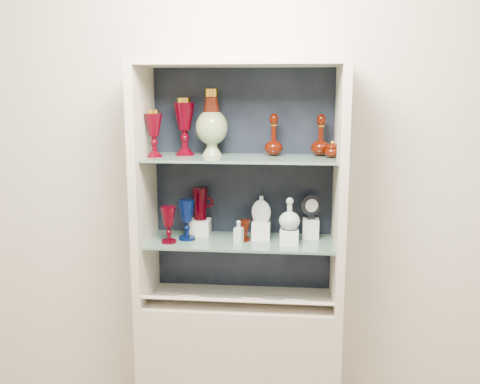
# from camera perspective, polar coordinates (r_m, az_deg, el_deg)

# --- Properties ---
(wall_back) EXTENTS (3.50, 0.02, 2.80)m
(wall_back) POSITION_cam_1_polar(r_m,az_deg,el_deg) (2.81, 0.43, 2.85)
(wall_back) COLOR beige
(wall_back) RESTS_ON ground
(cabinet_base) EXTENTS (1.00, 0.40, 0.75)m
(cabinet_base) POSITION_cam_1_polar(r_m,az_deg,el_deg) (2.93, 0.00, -18.09)
(cabinet_base) COLOR beige
(cabinet_base) RESTS_ON ground
(cabinet_back_panel) EXTENTS (0.98, 0.02, 1.15)m
(cabinet_back_panel) POSITION_cam_1_polar(r_m,az_deg,el_deg) (2.79, 0.38, 1.24)
(cabinet_back_panel) COLOR black
(cabinet_back_panel) RESTS_ON cabinet_base
(cabinet_side_left) EXTENTS (0.04, 0.40, 1.15)m
(cabinet_side_left) POSITION_cam_1_polar(r_m,az_deg,el_deg) (2.69, -10.23, 0.71)
(cabinet_side_left) COLOR beige
(cabinet_side_left) RESTS_ON cabinet_base
(cabinet_side_right) EXTENTS (0.04, 0.40, 1.15)m
(cabinet_side_right) POSITION_cam_1_polar(r_m,az_deg,el_deg) (2.60, 10.59, 0.35)
(cabinet_side_right) COLOR beige
(cabinet_side_right) RESTS_ON cabinet_base
(cabinet_top_cap) EXTENTS (1.00, 0.40, 0.04)m
(cabinet_top_cap) POSITION_cam_1_polar(r_m,az_deg,el_deg) (2.56, 0.00, 13.74)
(cabinet_top_cap) COLOR beige
(cabinet_top_cap) RESTS_ON cabinet_side_left
(shelf_lower) EXTENTS (0.92, 0.34, 0.01)m
(shelf_lower) POSITION_cam_1_polar(r_m,az_deg,el_deg) (2.69, 0.04, -5.29)
(shelf_lower) COLOR slate
(shelf_lower) RESTS_ON cabinet_side_left
(shelf_upper) EXTENTS (0.92, 0.34, 0.01)m
(shelf_upper) POSITION_cam_1_polar(r_m,az_deg,el_deg) (2.60, 0.04, 3.63)
(shelf_upper) COLOR slate
(shelf_upper) RESTS_ON cabinet_side_left
(label_ledge) EXTENTS (0.92, 0.17, 0.09)m
(label_ledge) POSITION_cam_1_polar(r_m,az_deg,el_deg) (2.65, -0.23, -11.56)
(label_ledge) COLOR beige
(label_ledge) RESTS_ON cabinet_base
(label_card_0) EXTENTS (0.10, 0.06, 0.03)m
(label_card_0) POSITION_cam_1_polar(r_m,az_deg,el_deg) (2.68, -5.38, -11.03)
(label_card_0) COLOR white
(label_card_0) RESTS_ON label_ledge
(label_card_1) EXTENTS (0.10, 0.06, 0.03)m
(label_card_1) POSITION_cam_1_polar(r_m,az_deg,el_deg) (2.64, 1.36, -11.32)
(label_card_1) COLOR white
(label_card_1) RESTS_ON label_ledge
(label_card_2) EXTENTS (0.10, 0.06, 0.03)m
(label_card_2) POSITION_cam_1_polar(r_m,az_deg,el_deg) (2.63, 5.83, -11.42)
(label_card_2) COLOR white
(label_card_2) RESTS_ON label_ledge
(pedestal_lamp_left) EXTENTS (0.09, 0.09, 0.23)m
(pedestal_lamp_left) POSITION_cam_1_polar(r_m,az_deg,el_deg) (2.63, -9.18, 6.19)
(pedestal_lamp_left) COLOR #44000B
(pedestal_lamp_left) RESTS_ON shelf_upper
(pedestal_lamp_right) EXTENTS (0.12, 0.12, 0.28)m
(pedestal_lamp_right) POSITION_cam_1_polar(r_m,az_deg,el_deg) (2.68, -5.95, 6.95)
(pedestal_lamp_right) COLOR #44000B
(pedestal_lamp_right) RESTS_ON shelf_upper
(enamel_urn) EXTENTS (0.19, 0.19, 0.33)m
(enamel_urn) POSITION_cam_1_polar(r_m,az_deg,el_deg) (2.65, -3.04, 7.41)
(enamel_urn) COLOR #0B3F17
(enamel_urn) RESTS_ON shelf_upper
(ruby_decanter_a) EXTENTS (0.10, 0.10, 0.23)m
(ruby_decanter_a) POSITION_cam_1_polar(r_m,az_deg,el_deg) (2.64, 3.62, 6.38)
(ruby_decanter_a) COLOR #440E02
(ruby_decanter_a) RESTS_ON shelf_upper
(ruby_decanter_b) EXTENTS (0.11, 0.11, 0.22)m
(ruby_decanter_b) POSITION_cam_1_polar(r_m,az_deg,el_deg) (2.66, 8.61, 6.16)
(ruby_decanter_b) COLOR #440E02
(ruby_decanter_b) RESTS_ON shelf_upper
(lidded_bowl) EXTENTS (0.09, 0.09, 0.08)m
(lidded_bowl) POSITION_cam_1_polar(r_m,az_deg,el_deg) (2.59, 9.80, 4.53)
(lidded_bowl) COLOR #440E02
(lidded_bowl) RESTS_ON shelf_upper
(cobalt_goblet) EXTENTS (0.11, 0.11, 0.20)m
(cobalt_goblet) POSITION_cam_1_polar(r_m,az_deg,el_deg) (2.69, -5.70, -2.97)
(cobalt_goblet) COLOR #021044
(cobalt_goblet) RESTS_ON shelf_lower
(ruby_goblet_tall) EXTENTS (0.10, 0.10, 0.18)m
(ruby_goblet_tall) POSITION_cam_1_polar(r_m,az_deg,el_deg) (2.64, -7.63, -3.50)
(ruby_goblet_tall) COLOR #44000B
(ruby_goblet_tall) RESTS_ON shelf_lower
(ruby_goblet_small) EXTENTS (0.06, 0.06, 0.11)m
(ruby_goblet_small) POSITION_cam_1_polar(r_m,az_deg,el_deg) (2.66, 0.54, -4.13)
(ruby_goblet_small) COLOR #440E02
(ruby_goblet_small) RESTS_ON shelf_lower
(riser_ruby_pitcher) EXTENTS (0.10, 0.10, 0.08)m
(riser_ruby_pitcher) POSITION_cam_1_polar(r_m,az_deg,el_deg) (2.79, -4.24, -3.74)
(riser_ruby_pitcher) COLOR silver
(riser_ruby_pitcher) RESTS_ON shelf_lower
(ruby_pitcher) EXTENTS (0.13, 0.08, 0.17)m
(ruby_pitcher) POSITION_cam_1_polar(r_m,az_deg,el_deg) (2.76, -4.28, -1.24)
(ruby_pitcher) COLOR #44000B
(ruby_pitcher) RESTS_ON riser_ruby_pitcher
(clear_square_bottle) EXTENTS (0.05, 0.05, 0.12)m
(clear_square_bottle) POSITION_cam_1_polar(r_m,az_deg,el_deg) (2.61, -0.15, -4.31)
(clear_square_bottle) COLOR #A3B4BB
(clear_square_bottle) RESTS_ON shelf_lower
(riser_flat_flask) EXTENTS (0.09, 0.09, 0.09)m
(riser_flat_flask) POSITION_cam_1_polar(r_m,az_deg,el_deg) (2.69, 2.26, -4.14)
(riser_flat_flask) COLOR silver
(riser_flat_flask) RESTS_ON shelf_lower
(flat_flask) EXTENTS (0.10, 0.06, 0.14)m
(flat_flask) POSITION_cam_1_polar(r_m,az_deg,el_deg) (2.66, 2.28, -1.78)
(flat_flask) COLOR #AEB4C1
(flat_flask) RESTS_ON riser_flat_flask
(riser_clear_round_decanter) EXTENTS (0.09, 0.09, 0.07)m
(riser_clear_round_decanter) POSITION_cam_1_polar(r_m,az_deg,el_deg) (2.63, 5.27, -4.77)
(riser_clear_round_decanter) COLOR silver
(riser_clear_round_decanter) RESTS_ON shelf_lower
(clear_round_decanter) EXTENTS (0.12, 0.12, 0.15)m
(clear_round_decanter) POSITION_cam_1_polar(r_m,az_deg,el_deg) (2.60, 5.31, -2.41)
(clear_round_decanter) COLOR #A3B4BB
(clear_round_decanter) RESTS_ON riser_clear_round_decanter
(riser_cameo_medallion) EXTENTS (0.08, 0.08, 0.10)m
(riser_cameo_medallion) POSITION_cam_1_polar(r_m,az_deg,el_deg) (2.73, 7.55, -3.88)
(riser_cameo_medallion) COLOR silver
(riser_cameo_medallion) RESTS_ON shelf_lower
(cameo_medallion) EXTENTS (0.12, 0.07, 0.13)m
(cameo_medallion) POSITION_cam_1_polar(r_m,az_deg,el_deg) (2.71, 7.61, -1.54)
(cameo_medallion) COLOR black
(cameo_medallion) RESTS_ON riser_cameo_medallion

